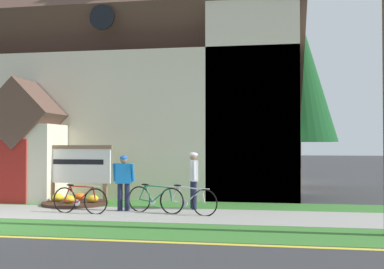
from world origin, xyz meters
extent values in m
plane|color=#333335|center=(0.00, 4.00, 0.00)|extent=(140.00, 140.00, 0.00)
cube|color=#99968E|center=(1.17, 1.88, 0.01)|extent=(32.00, 2.59, 0.01)
cube|color=#38722D|center=(1.17, -0.43, 0.00)|extent=(32.00, 2.04, 0.01)
cube|color=#38722D|center=(1.17, 4.09, 0.00)|extent=(24.00, 1.83, 0.01)
cube|color=beige|center=(1.17, 10.24, 2.62)|extent=(13.60, 10.48, 5.24)
cube|color=brown|center=(1.17, 10.24, 6.90)|extent=(14.10, 10.67, 10.67)
cube|color=beige|center=(6.40, 6.57, 5.84)|extent=(3.14, 3.14, 11.68)
cube|color=beige|center=(-1.28, 4.20, 1.30)|extent=(2.40, 1.60, 2.60)
cube|color=brown|center=(-1.28, 4.20, 2.95)|extent=(2.40, 1.80, 2.40)
cube|color=maroon|center=(-1.28, 3.38, 1.05)|extent=(1.00, 0.06, 2.10)
cylinder|color=black|center=(1.17, 4.97, 6.40)|extent=(0.90, 0.06, 0.90)
cube|color=#7F6047|center=(-0.08, 3.81, 0.34)|extent=(0.12, 0.12, 0.68)
cube|color=#7F6047|center=(1.76, 3.73, 0.34)|extent=(0.12, 0.12, 0.68)
cube|color=white|center=(0.84, 3.77, 1.23)|extent=(2.20, 0.18, 1.11)
cube|color=#7F6047|center=(0.84, 3.77, 1.84)|extent=(2.32, 0.22, 0.12)
cube|color=black|center=(0.84, 3.72, 1.36)|extent=(1.75, 0.09, 0.16)
cylinder|color=#382319|center=(0.84, 3.50, 0.05)|extent=(2.07, 2.07, 0.10)
ellipsoid|color=gold|center=(1.46, 3.43, 0.22)|extent=(0.36, 0.36, 0.24)
ellipsoid|color=orange|center=(0.78, 3.98, 0.22)|extent=(0.36, 0.36, 0.24)
ellipsoid|color=gold|center=(0.24, 3.52, 0.22)|extent=(0.36, 0.36, 0.24)
ellipsoid|color=gold|center=(0.80, 3.15, 0.22)|extent=(0.36, 0.36, 0.24)
torus|color=black|center=(3.27, 2.41, 0.35)|extent=(0.72, 0.25, 0.75)
torus|color=black|center=(4.29, 2.10, 0.35)|extent=(0.72, 0.25, 0.75)
cylinder|color=#19723F|center=(3.94, 2.20, 0.52)|extent=(0.56, 0.20, 0.46)
cylinder|color=#19723F|center=(3.83, 2.24, 0.74)|extent=(0.76, 0.26, 0.06)
cylinder|color=#19723F|center=(3.56, 2.32, 0.53)|extent=(0.26, 0.11, 0.47)
cylinder|color=#19723F|center=(3.47, 2.34, 0.33)|extent=(0.42, 0.16, 0.09)
cylinder|color=#19723F|center=(3.36, 2.38, 0.55)|extent=(0.22, 0.10, 0.41)
cylinder|color=#19723F|center=(4.25, 2.11, 0.54)|extent=(0.13, 0.07, 0.39)
ellipsoid|color=black|center=(3.45, 2.35, 0.78)|extent=(0.25, 0.15, 0.05)
cylinder|color=silver|center=(4.21, 2.13, 0.75)|extent=(0.43, 0.15, 0.03)
cylinder|color=silver|center=(3.68, 2.28, 0.30)|extent=(0.18, 0.07, 0.18)
torus|color=black|center=(4.27, 2.13, 0.35)|extent=(0.73, 0.23, 0.74)
torus|color=black|center=(5.24, 1.88, 0.35)|extent=(0.73, 0.23, 0.74)
cylinder|color=#B7B7BC|center=(4.91, 1.96, 0.51)|extent=(0.53, 0.17, 0.44)
cylinder|color=#B7B7BC|center=(4.80, 1.99, 0.74)|extent=(0.73, 0.22, 0.09)
cylinder|color=#B7B7BC|center=(4.55, 2.06, 0.53)|extent=(0.25, 0.10, 0.48)
cylinder|color=#B7B7BC|center=(4.47, 2.08, 0.33)|extent=(0.40, 0.14, 0.09)
cylinder|color=#B7B7BC|center=(4.36, 2.11, 0.56)|extent=(0.21, 0.09, 0.43)
cylinder|color=#B7B7BC|center=(5.20, 1.89, 0.53)|extent=(0.12, 0.06, 0.36)
ellipsoid|color=black|center=(4.45, 2.09, 0.80)|extent=(0.25, 0.14, 0.05)
cylinder|color=silver|center=(5.16, 1.90, 0.73)|extent=(0.43, 0.14, 0.03)
cylinder|color=silver|center=(4.66, 2.03, 0.30)|extent=(0.18, 0.07, 0.18)
torus|color=black|center=(1.24, 1.86, 0.35)|extent=(0.73, 0.15, 0.74)
torus|color=black|center=(2.22, 1.70, 0.35)|extent=(0.73, 0.15, 0.74)
cylinder|color=#A51E19|center=(1.89, 1.75, 0.52)|extent=(0.54, 0.12, 0.48)
cylinder|color=#A51E19|center=(1.78, 1.77, 0.75)|extent=(0.73, 0.15, 0.04)
cylinder|color=#A51E19|center=(1.52, 1.81, 0.53)|extent=(0.25, 0.07, 0.47)
cylinder|color=#A51E19|center=(1.44, 1.82, 0.32)|extent=(0.40, 0.10, 0.09)
cylinder|color=#A51E19|center=(1.33, 1.84, 0.55)|extent=(0.21, 0.07, 0.42)
cylinder|color=#A51E19|center=(2.18, 1.71, 0.55)|extent=(0.12, 0.05, 0.41)
ellipsoid|color=black|center=(1.42, 1.83, 0.78)|extent=(0.25, 0.12, 0.05)
cylinder|color=silver|center=(2.14, 1.71, 0.77)|extent=(0.44, 0.10, 0.03)
cylinder|color=silver|center=(1.63, 1.79, 0.30)|extent=(0.18, 0.05, 0.18)
cylinder|color=#191E38|center=(2.68, 2.44, 0.40)|extent=(0.15, 0.15, 0.80)
cylinder|color=#191E38|center=(2.88, 2.46, 0.40)|extent=(0.15, 0.15, 0.80)
cube|color=blue|center=(2.78, 2.45, 1.09)|extent=(0.47, 0.26, 0.58)
sphere|color=#936B51|center=(2.78, 2.45, 1.48)|extent=(0.21, 0.21, 0.21)
ellipsoid|color=#1E59B2|center=(2.78, 2.45, 1.53)|extent=(0.25, 0.28, 0.14)
cylinder|color=blue|center=(2.51, 2.45, 1.11)|extent=(0.09, 0.19, 0.53)
cylinder|color=blue|center=(3.06, 2.45, 1.11)|extent=(0.09, 0.19, 0.53)
cylinder|color=#191E38|center=(4.76, 3.04, 0.42)|extent=(0.15, 0.15, 0.84)
cylinder|color=#191E38|center=(4.69, 3.25, 0.42)|extent=(0.15, 0.15, 0.84)
cube|color=silver|center=(4.72, 3.14, 1.15)|extent=(0.35, 0.51, 0.61)
sphere|color=#936B51|center=(4.72, 3.14, 1.56)|extent=(0.22, 0.22, 0.22)
ellipsoid|color=silver|center=(4.72, 3.14, 1.62)|extent=(0.33, 0.31, 0.15)
cylinder|color=silver|center=(4.78, 2.86, 1.18)|extent=(0.09, 0.15, 0.56)
cylinder|color=silver|center=(4.67, 3.43, 1.18)|extent=(0.09, 0.23, 0.55)
cylinder|color=#4C3823|center=(8.21, 10.76, 1.02)|extent=(0.29, 0.29, 2.05)
cone|color=#14471E|center=(8.21, 10.76, 5.09)|extent=(3.51, 3.51, 6.09)
camera|label=1|loc=(6.97, -10.64, 1.93)|focal=43.82mm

